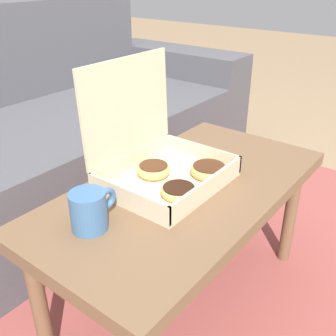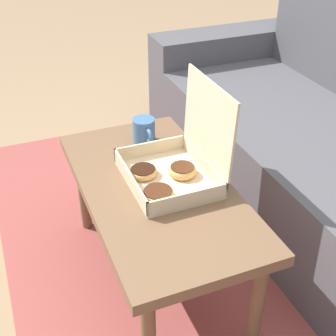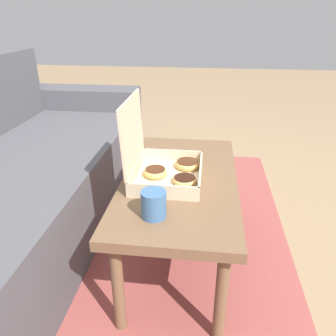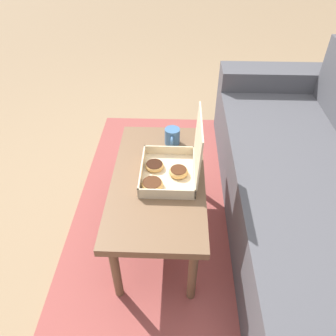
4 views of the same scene
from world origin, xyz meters
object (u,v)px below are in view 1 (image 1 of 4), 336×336
Objects in this scene: coffee_table at (185,202)px; pastry_box at (164,161)px; couch at (14,153)px; coffee_mug at (90,210)px.

pastry_box is at bearing 94.98° from coffee_table.
couch reaches higher than coffee_table.
coffee_table is 7.07× the size of coffee_mug.
couch reaches higher than pastry_box.
couch is at bearing 70.31° from coffee_mug.
pastry_box is at bearing -90.43° from couch.
coffee_table is at bearing -85.02° from pastry_box.
couch reaches higher than coffee_mug.
couch is at bearing 90.00° from coffee_table.
coffee_table is at bearing -90.00° from couch.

